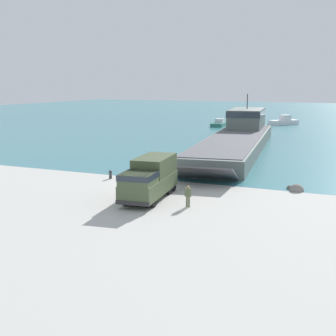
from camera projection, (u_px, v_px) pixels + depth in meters
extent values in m
plane|color=#B7B5AD|center=(147.00, 188.00, 41.11)|extent=(240.00, 240.00, 0.00)
cube|color=teal|center=(301.00, 117.00, 125.47)|extent=(240.00, 180.00, 0.01)
cube|color=#56605B|center=(235.00, 144.00, 63.07)|extent=(12.39, 39.54, 1.82)
cube|color=#56565B|center=(235.00, 137.00, 62.89)|extent=(11.61, 37.92, 0.08)
cube|color=#56605B|center=(247.00, 119.00, 75.40)|extent=(6.46, 11.48, 3.09)
cube|color=#28333D|center=(247.00, 113.00, 75.23)|extent=(6.61, 11.61, 0.93)
cylinder|color=#3F3F42|center=(247.00, 101.00, 74.91)|extent=(0.16, 0.16, 2.40)
cube|color=#56565B|center=(202.00, 173.00, 42.76)|extent=(6.60, 4.85, 1.83)
cube|color=#475638|center=(150.00, 185.00, 37.13)|extent=(3.51, 8.08, 1.26)
cube|color=#475638|center=(138.00, 179.00, 34.50)|extent=(2.70, 2.94, 0.87)
cube|color=#28333D|center=(138.00, 176.00, 34.46)|extent=(2.78, 2.98, 0.43)
cube|color=#3C492E|center=(155.00, 166.00, 38.14)|extent=(3.05, 5.23, 1.50)
cube|color=#2D2D2D|center=(133.00, 203.00, 33.60)|extent=(2.59, 0.57, 0.32)
cylinder|color=black|center=(153.00, 198.00, 34.62)|extent=(0.51, 1.38, 1.35)
cylinder|color=black|center=(126.00, 196.00, 35.21)|extent=(0.51, 1.38, 1.35)
cylinder|color=black|center=(169.00, 186.00, 38.68)|extent=(0.51, 1.38, 1.35)
cylinder|color=black|center=(145.00, 185.00, 39.27)|extent=(0.51, 1.38, 1.35)
cylinder|color=black|center=(173.00, 183.00, 39.72)|extent=(0.51, 1.38, 1.35)
cylinder|color=black|center=(149.00, 182.00, 40.31)|extent=(0.51, 1.38, 1.35)
cylinder|color=#566042|center=(189.00, 202.00, 34.69)|extent=(0.14, 0.14, 0.80)
cylinder|color=#566042|center=(187.00, 202.00, 34.77)|extent=(0.14, 0.14, 0.80)
cube|color=#566042|center=(188.00, 192.00, 34.60)|extent=(0.45, 0.26, 0.63)
sphere|color=tan|center=(188.00, 187.00, 34.53)|extent=(0.22, 0.22, 0.22)
cube|color=white|center=(283.00, 122.00, 101.88)|extent=(6.13, 6.73, 1.01)
cube|color=silver|center=(285.00, 117.00, 101.91)|extent=(2.58, 2.63, 1.11)
cube|color=#2D7060|center=(219.00, 124.00, 98.72)|extent=(2.91, 6.15, 0.74)
cube|color=silver|center=(220.00, 121.00, 99.00)|extent=(1.84, 1.92, 0.81)
cylinder|color=#333338|center=(110.00, 176.00, 44.92)|extent=(0.27, 0.27, 0.59)
sphere|color=#333338|center=(110.00, 172.00, 44.86)|extent=(0.31, 0.31, 0.31)
sphere|color=gray|center=(297.00, 191.00, 39.89)|extent=(1.24, 1.24, 1.24)
sphere|color=#66605B|center=(131.00, 178.00, 45.10)|extent=(1.35, 1.35, 1.35)
sphere|color=#66605B|center=(290.00, 189.00, 40.71)|extent=(0.63, 0.63, 0.63)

